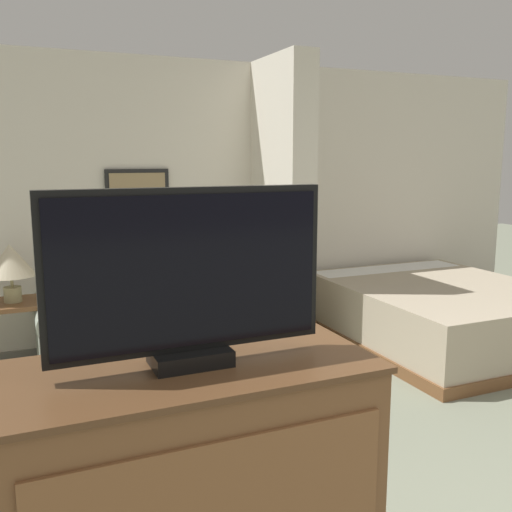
# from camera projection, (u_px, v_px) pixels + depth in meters

# --- Properties ---
(wall_back) EXTENTS (7.36, 0.16, 2.60)m
(wall_back) POSITION_uv_depth(u_px,v_px,m) (208.00, 201.00, 5.49)
(wall_back) COLOR silver
(wall_back) RESTS_ON ground_plane
(wall_partition_pillar) EXTENTS (0.24, 0.89, 2.60)m
(wall_partition_pillar) POSITION_uv_depth(u_px,v_px,m) (282.00, 203.00, 5.24)
(wall_partition_pillar) COLOR silver
(wall_partition_pillar) RESTS_ON ground_plane
(couch) EXTENTS (1.90, 0.84, 0.89)m
(couch) POSITION_uv_depth(u_px,v_px,m) (152.00, 320.00, 4.95)
(couch) COLOR #99A393
(couch) RESTS_ON ground_plane
(coffee_table) EXTENTS (0.78, 0.42, 0.41)m
(coffee_table) POSITION_uv_depth(u_px,v_px,m) (186.00, 349.00, 4.08)
(coffee_table) COLOR brown
(coffee_table) RESTS_ON ground_plane
(side_table) EXTENTS (0.45, 0.45, 0.59)m
(side_table) POSITION_uv_depth(u_px,v_px,m) (14.00, 314.00, 4.51)
(side_table) COLOR brown
(side_table) RESTS_ON ground_plane
(table_lamp) EXTENTS (0.38, 0.38, 0.46)m
(table_lamp) POSITION_uv_depth(u_px,v_px,m) (10.00, 262.00, 4.44)
(table_lamp) COLOR tan
(table_lamp) RESTS_ON side_table
(tv) EXTENTS (0.86, 0.16, 0.55)m
(tv) POSITION_uv_depth(u_px,v_px,m) (189.00, 278.00, 1.71)
(tv) COLOR black
(tv) RESTS_ON tv_dresser
(bed) EXTENTS (1.80, 2.15, 0.55)m
(bed) POSITION_uv_depth(u_px,v_px,m) (439.00, 313.00, 5.33)
(bed) COLOR brown
(bed) RESTS_ON ground_plane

